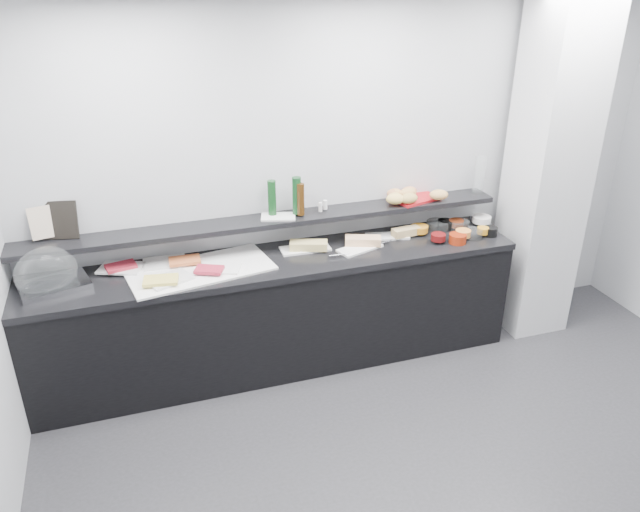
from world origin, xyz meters
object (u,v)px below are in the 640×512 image
object	(u,v)px
cloche_base	(54,286)
carafe	(479,175)
condiment_tray	(278,217)
sandwich_plate_mid	(360,248)
framed_print	(60,220)
bread_tray	(414,198)

from	to	relation	value
cloche_base	carafe	world-z (taller)	carafe
condiment_tray	sandwich_plate_mid	bearing A→B (deg)	-4.34
framed_print	condiment_tray	distance (m)	1.50
cloche_base	sandwich_plate_mid	xyz separation A→B (m)	(2.15, -0.05, -0.01)
sandwich_plate_mid	bread_tray	xyz separation A→B (m)	(0.55, 0.24, 0.25)
cloche_base	condiment_tray	size ratio (longest dim) A/B	1.73
cloche_base	framed_print	world-z (taller)	framed_print
cloche_base	carafe	distance (m)	3.27
condiment_tray	framed_print	bearing A→B (deg)	-168.44
cloche_base	framed_print	bearing A→B (deg)	55.85
bread_tray	carafe	bearing A→B (deg)	-19.41
cloche_base	bread_tray	bearing A→B (deg)	-10.79
cloche_base	framed_print	xyz separation A→B (m)	(0.09, 0.25, 0.36)
sandwich_plate_mid	carafe	world-z (taller)	carafe
cloche_base	sandwich_plate_mid	bearing A→B (deg)	-16.25
cloche_base	condiment_tray	world-z (taller)	condiment_tray
cloche_base	bread_tray	world-z (taller)	bread_tray
framed_print	condiment_tray	xyz separation A→B (m)	(1.49, -0.10, -0.12)
bread_tray	cloche_base	bearing A→B (deg)	167.99
sandwich_plate_mid	framed_print	xyz separation A→B (m)	(-2.06, 0.30, 0.37)
sandwich_plate_mid	bread_tray	world-z (taller)	bread_tray
condiment_tray	carafe	world-z (taller)	carafe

